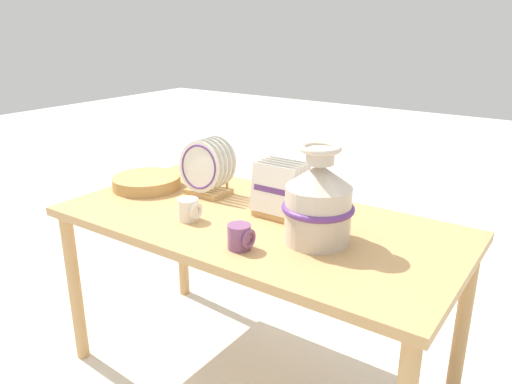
% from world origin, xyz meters
% --- Properties ---
extents(ground_plane, '(14.00, 14.00, 0.00)m').
position_xyz_m(ground_plane, '(0.00, 0.00, 0.00)').
color(ground_plane, silver).
extents(display_table, '(1.56, 0.78, 0.73)m').
position_xyz_m(display_table, '(0.00, 0.00, 0.65)').
color(display_table, tan).
rests_on(display_table, ground_plane).
extents(ceramic_vase, '(0.25, 0.25, 0.34)m').
position_xyz_m(ceramic_vase, '(0.29, -0.05, 0.88)').
color(ceramic_vase, beige).
rests_on(ceramic_vase, display_table).
extents(dish_rack_round_plates, '(0.22, 0.15, 0.25)m').
position_xyz_m(dish_rack_round_plates, '(-0.34, 0.12, 0.84)').
color(dish_rack_round_plates, tan).
rests_on(dish_rack_round_plates, display_table).
extents(dish_rack_square_plates, '(0.19, 0.15, 0.21)m').
position_xyz_m(dish_rack_square_plates, '(0.05, 0.09, 0.82)').
color(dish_rack_square_plates, tan).
rests_on(dish_rack_square_plates, display_table).
extents(wicker_charger_stack, '(0.31, 0.31, 0.05)m').
position_xyz_m(wicker_charger_stack, '(-0.63, 0.03, 0.76)').
color(wicker_charger_stack, tan).
rests_on(wicker_charger_stack, display_table).
extents(mug_cream_glaze, '(0.09, 0.08, 0.08)m').
position_xyz_m(mug_cream_glaze, '(-0.20, -0.15, 0.77)').
color(mug_cream_glaze, silver).
rests_on(mug_cream_glaze, display_table).
extents(mug_plum_glaze, '(0.09, 0.08, 0.08)m').
position_xyz_m(mug_plum_glaze, '(0.11, -0.24, 0.77)').
color(mug_plum_glaze, '#7A4770').
rests_on(mug_plum_glaze, display_table).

